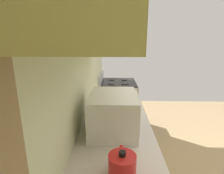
{
  "coord_description": "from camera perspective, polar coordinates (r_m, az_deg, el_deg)",
  "views": [
    {
      "loc": [
        -1.59,
        1.28,
        1.6
      ],
      "look_at": [
        -0.14,
        1.32,
        1.21
      ],
      "focal_mm": 27.64,
      "sensor_mm": 36.0,
      "label": 1
    }
  ],
  "objects": [
    {
      "name": "wall_back",
      "position": [
        1.66,
        -11.0,
        3.45
      ],
      "size": [
        3.79,
        0.12,
        2.56
      ],
      "primitive_type": "cube",
      "color": "beige",
      "rests_on": "ground_plane"
    },
    {
      "name": "upper_cabinets",
      "position": [
        1.23,
        -4.72,
        26.58
      ],
      "size": [
        1.76,
        0.35,
        0.55
      ],
      "color": "#CCC36E"
    },
    {
      "name": "oven_range",
      "position": [
        3.2,
        1.94,
        -6.02
      ],
      "size": [
        0.71,
        0.66,
        1.06
      ],
      "color": "#B7BABF",
      "rests_on": "ground_plane"
    },
    {
      "name": "microwave",
      "position": [
        1.42,
        0.51,
        -8.49
      ],
      "size": [
        0.48,
        0.38,
        0.31
      ],
      "color": "white",
      "rests_on": "counter_run"
    },
    {
      "name": "bowl",
      "position": [
        2.17,
        2.37,
        -3.63
      ],
      "size": [
        0.2,
        0.2,
        0.05
      ],
      "color": "#D84C47",
      "rests_on": "counter_run"
    },
    {
      "name": "kettle",
      "position": [
        1.02,
        3.37,
        -24.74
      ],
      "size": [
        0.2,
        0.15,
        0.16
      ],
      "color": "red",
      "rests_on": "counter_run"
    }
  ]
}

